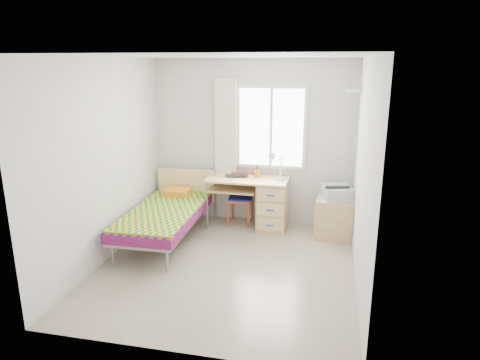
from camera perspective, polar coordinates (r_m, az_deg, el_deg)
name	(u,v)px	position (r m, az deg, el deg)	size (l,w,h in m)	color
floor	(227,266)	(5.62, -1.76, -11.36)	(3.50, 3.50, 0.00)	#BCAD93
ceiling	(225,56)	(5.02, -2.02, 16.20)	(3.50, 3.50, 0.00)	white
wall_back	(252,142)	(6.84, 1.68, 5.04)	(3.20, 3.20, 0.00)	silver
wall_left	(105,162)	(5.76, -17.54, 2.35)	(3.50, 3.50, 0.00)	silver
wall_right	(363,175)	(5.03, 16.09, 0.65)	(3.50, 3.50, 0.00)	silver
window	(271,128)	(6.73, 4.19, 7.00)	(1.10, 0.04, 1.30)	white
curtain	(226,133)	(6.83, -1.91, 6.31)	(0.35, 0.05, 1.70)	beige
floating_shelf	(353,91)	(6.28, 14.89, 11.44)	(0.20, 0.32, 0.03)	white
bed	(166,213)	(6.32, -9.78, -4.37)	(0.95, 1.99, 0.86)	gray
desk	(268,202)	(6.68, 3.80, -2.96)	(1.27, 0.60, 0.79)	tan
chair	(241,195)	(6.88, 0.17, -1.95)	(0.41, 0.41, 0.85)	#9E381E
cabinet	(334,218)	(6.54, 12.45, -4.95)	(0.57, 0.51, 0.59)	tan
printer	(337,192)	(6.44, 12.79, -1.58)	(0.50, 0.54, 0.20)	#ADB0B6
laptop	(236,177)	(6.69, -0.51, 0.44)	(0.37, 0.24, 0.03)	black
pen_cup	(257,174)	(6.73, 2.27, 0.86)	(0.08, 0.08, 0.10)	#F4A61B
task_lamp	(276,163)	(6.41, 4.79, 2.22)	(0.24, 0.34, 0.45)	white
book	(237,190)	(6.75, -0.44, -1.28)	(0.16, 0.22, 0.02)	gray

